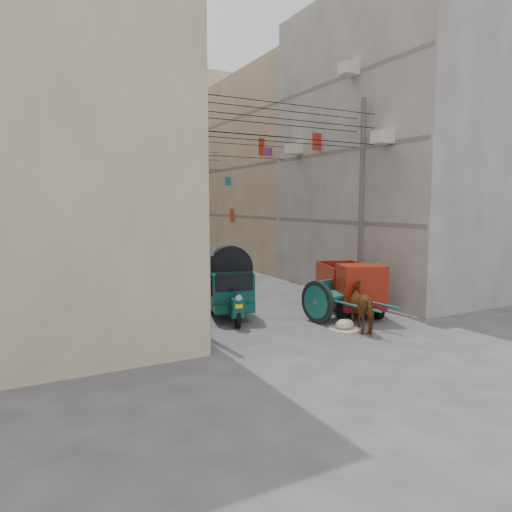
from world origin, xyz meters
TOP-DOWN VIEW (x-y plane):
  - ground at (0.00, 0.00)m, footprint 140.00×140.00m
  - building_row_left at (-8.00, 34.13)m, footprint 8.00×62.00m
  - building_row_right at (8.00, 34.13)m, footprint 8.00×62.00m
  - end_cap_building at (0.00, 66.00)m, footprint 22.00×10.00m
  - shutters_left at (-3.92, 10.38)m, footprint 0.18×14.40m
  - signboards at (-0.01, 21.66)m, footprint 8.22×40.52m
  - ac_units at (3.65, 7.67)m, footprint 0.70×6.55m
  - utility_poles at (0.00, 17.00)m, footprint 7.40×22.20m
  - overhead_cables at (0.00, 14.40)m, footprint 7.40×22.52m
  - auto_rickshaw at (-1.85, 6.45)m, footprint 2.04×2.86m
  - tonga_cart at (1.09, 4.49)m, footprint 1.66×3.30m
  - mini_truck at (2.24, 4.77)m, footprint 2.55×3.72m
  - second_cart at (0.34, 15.92)m, footprint 1.50×1.38m
  - feed_sack at (0.77, 3.40)m, footprint 0.62×0.50m
  - horse at (1.27, 3.00)m, footprint 1.32×1.99m
  - distant_car_white at (-2.11, 27.33)m, footprint 2.41×4.15m
  - distant_car_grey at (2.31, 32.31)m, footprint 1.46×3.77m
  - distant_car_green at (0.44, 36.25)m, footprint 2.24×4.27m

SIDE VIEW (x-z plane):
  - ground at x=0.00m, z-range 0.00..0.00m
  - feed_sack at x=0.77m, z-range 0.00..0.31m
  - distant_car_green at x=0.44m, z-range 0.00..1.18m
  - distant_car_grey at x=2.31m, z-range 0.00..1.22m
  - second_cart at x=0.34m, z-range 0.04..1.19m
  - distant_car_white at x=-2.11m, z-range 0.00..1.33m
  - tonga_cart at x=1.09m, z-range 0.03..1.46m
  - horse at x=1.27m, z-range 0.00..1.54m
  - mini_truck at x=2.24m, z-range -0.04..1.88m
  - auto_rickshaw at x=-1.85m, z-range 0.17..2.11m
  - shutters_left at x=-3.92m, z-range 0.06..2.93m
  - signboards at x=-0.01m, z-range 0.59..6.27m
  - utility_poles at x=0.00m, z-range 0.00..8.00m
  - building_row_left at x=-8.00m, z-range -0.54..13.46m
  - building_row_right at x=8.00m, z-range -0.54..13.46m
  - end_cap_building at x=0.00m, z-range 0.00..13.00m
  - overhead_cables at x=0.00m, z-range 6.20..7.33m
  - ac_units at x=3.65m, z-range 5.76..9.11m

